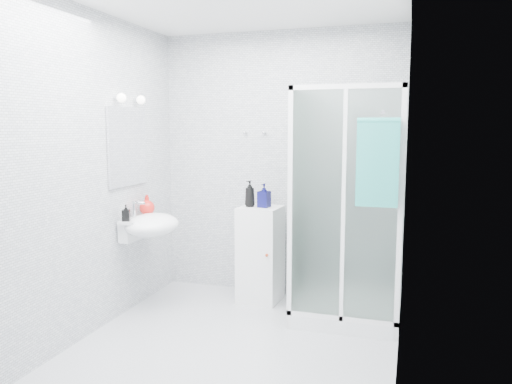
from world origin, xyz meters
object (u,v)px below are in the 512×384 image
(storage_cabinet, at_px, (260,254))
(shampoo_bottle_a, at_px, (250,194))
(shampoo_bottle_b, at_px, (264,195))
(soap_dispenser_orange, at_px, (147,205))
(soap_dispenser_black, at_px, (126,213))
(hand_towel, at_px, (378,161))
(wall_basin, at_px, (150,225))
(shower_enclosure, at_px, (338,269))

(storage_cabinet, relative_size, shampoo_bottle_a, 3.66)
(shampoo_bottle_b, xyz_separation_m, soap_dispenser_orange, (-1.03, -0.38, -0.08))
(shampoo_bottle_a, bearing_deg, soap_dispenser_black, -140.76)
(shampoo_bottle_b, bearing_deg, soap_dispenser_black, -144.40)
(shampoo_bottle_b, bearing_deg, storage_cabinet, 166.58)
(storage_cabinet, distance_m, soap_dispenser_black, 1.33)
(storage_cabinet, xyz_separation_m, hand_towel, (1.11, -0.64, 0.96))
(soap_dispenser_orange, bearing_deg, shampoo_bottle_a, 22.23)
(wall_basin, distance_m, hand_towel, 2.09)
(shower_enclosure, bearing_deg, soap_dispenser_black, -164.08)
(wall_basin, distance_m, shampoo_bottle_a, 0.98)
(shampoo_bottle_a, bearing_deg, shampoo_bottle_b, 3.82)
(soap_dispenser_orange, bearing_deg, soap_dispenser_black, -89.87)
(shower_enclosure, relative_size, soap_dispenser_orange, 11.03)
(storage_cabinet, height_order, soap_dispenser_black, soap_dispenser_black)
(shampoo_bottle_b, distance_m, soap_dispenser_black, 1.27)
(wall_basin, relative_size, shampoo_bottle_b, 2.48)
(soap_dispenser_orange, bearing_deg, shower_enclosure, 4.56)
(storage_cabinet, relative_size, soap_dispenser_black, 6.38)
(hand_towel, xyz_separation_m, shampoo_bottle_a, (-1.21, 0.63, -0.38))
(wall_basin, relative_size, shampoo_bottle_a, 2.23)
(shampoo_bottle_a, bearing_deg, soap_dispenser_orange, -157.77)
(hand_towel, distance_m, shampoo_bottle_a, 1.42)
(shower_enclosure, bearing_deg, storage_cabinet, 162.70)
(wall_basin, bearing_deg, storage_cabinet, 32.60)
(shower_enclosure, relative_size, storage_cabinet, 2.17)
(shower_enclosure, relative_size, soap_dispenser_black, 13.87)
(soap_dispenser_orange, bearing_deg, shampoo_bottle_b, 19.94)
(storage_cabinet, xyz_separation_m, soap_dispenser_black, (-0.99, -0.75, 0.47))
(hand_towel, distance_m, soap_dispenser_orange, 2.18)
(storage_cabinet, xyz_separation_m, shampoo_bottle_a, (-0.10, -0.02, 0.59))
(shampoo_bottle_b, bearing_deg, soap_dispenser_orange, -160.06)
(shower_enclosure, bearing_deg, shampoo_bottle_b, 162.50)
(shower_enclosure, xyz_separation_m, soap_dispenser_black, (-1.77, -0.51, 0.49))
(shampoo_bottle_b, bearing_deg, shower_enclosure, -17.50)
(shampoo_bottle_b, relative_size, soap_dispenser_black, 1.57)
(shower_enclosure, height_order, soap_dispenser_black, shower_enclosure)
(wall_basin, height_order, shampoo_bottle_b, shampoo_bottle_b)
(shower_enclosure, distance_m, shampoo_bottle_a, 1.09)
(shower_enclosure, height_order, hand_towel, shower_enclosure)
(wall_basin, distance_m, soap_dispenser_black, 0.26)
(wall_basin, bearing_deg, shampoo_bottle_b, 31.03)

